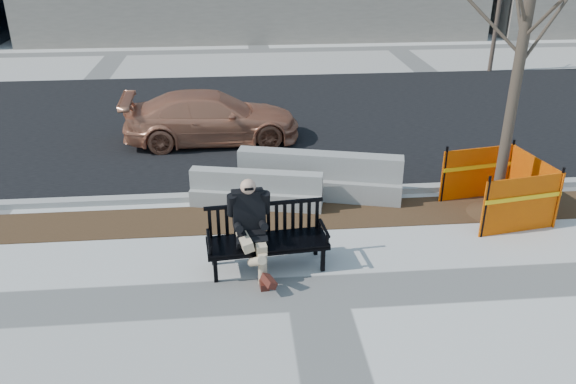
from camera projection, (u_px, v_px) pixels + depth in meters
name	position (u px, v px, depth m)	size (l,w,h in m)	color
ground	(316.00, 293.00, 9.18)	(120.00, 120.00, 0.00)	beige
mulch_strip	(298.00, 216.00, 11.52)	(40.00, 1.20, 0.02)	#47301C
asphalt_street	(275.00, 119.00, 17.11)	(60.00, 10.40, 0.01)	black
curb	(293.00, 193.00, 12.35)	(60.00, 0.25, 0.12)	#9E9B93
bench	(268.00, 267.00, 9.85)	(2.04, 0.73, 1.09)	black
seated_man	(251.00, 267.00, 9.85)	(0.68, 1.14, 1.59)	black
tree_fence	(494.00, 213.00, 11.64)	(2.44, 2.44, 6.10)	#FF6B00
sedan	(213.00, 141.00, 15.41)	(1.84, 4.51, 1.31)	#B06A4B
jersey_barrier_left	(257.00, 205.00, 11.97)	(2.68, 0.54, 0.77)	#98968E
jersey_barrier_right	(319.00, 196.00, 12.39)	(3.42, 0.68, 0.98)	gray
far_tree_right	(489.00, 71.00, 22.47)	(1.78, 1.78, 4.80)	#4F3E33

